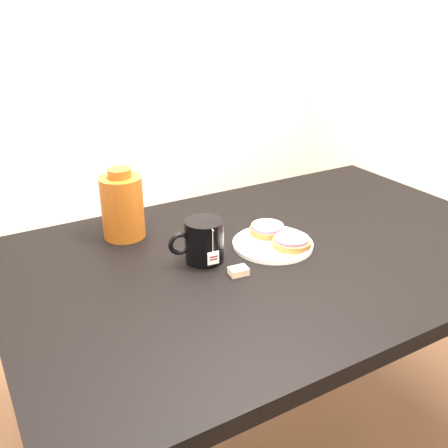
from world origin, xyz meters
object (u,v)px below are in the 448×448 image
at_px(bagel_front, 292,242).
at_px(mug, 203,241).
at_px(plate, 273,243).
at_px(teabag_pouch, 239,271).
at_px(bagel_back, 267,229).
at_px(bagel_package, 122,206).
at_px(table, 274,276).

relative_size(bagel_front, mug, 0.70).
xyz_separation_m(plate, bagel_front, (0.03, -0.04, 0.02)).
xyz_separation_m(mug, teabag_pouch, (0.04, -0.11, -0.05)).
height_order(bagel_back, mug, mug).
bearing_deg(bagel_back, teabag_pouch, -142.66).
relative_size(plate, bagel_back, 2.08).
relative_size(plate, mug, 1.45).
bearing_deg(bagel_front, bagel_back, 96.57).
bearing_deg(mug, bagel_package, 122.78).
relative_size(plate, bagel_package, 1.09).
distance_m(table, bagel_package, 0.46).
bearing_deg(mug, teabag_pouch, -64.57).
distance_m(plate, bagel_back, 0.06).
bearing_deg(teabag_pouch, bagel_back, 37.34).
relative_size(table, teabag_pouch, 31.11).
distance_m(bagel_back, bagel_front, 0.10).
bearing_deg(bagel_front, teabag_pouch, -168.32).
bearing_deg(plate, bagel_package, 141.06).
bearing_deg(bagel_back, bagel_package, 148.50).
distance_m(table, plate, 0.09).
xyz_separation_m(table, plate, (0.00, 0.02, 0.09)).
xyz_separation_m(plate, teabag_pouch, (-0.16, -0.08, 0.00)).
xyz_separation_m(plate, mug, (-0.20, 0.02, 0.05)).
xyz_separation_m(bagel_back, bagel_front, (0.01, -0.10, -0.00)).
height_order(bagel_back, bagel_package, bagel_package).
relative_size(bagel_front, teabag_pouch, 2.33).
distance_m(table, bagel_back, 0.13).
height_order(table, teabag_pouch, teabag_pouch).
bearing_deg(teabag_pouch, bagel_front, 11.68).
bearing_deg(table, mug, 168.28).
distance_m(bagel_back, mug, 0.22).
bearing_deg(plate, table, -104.15).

